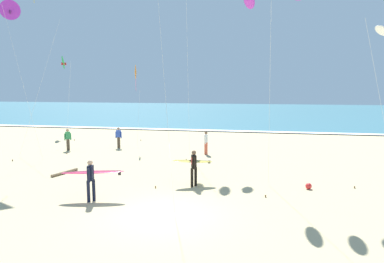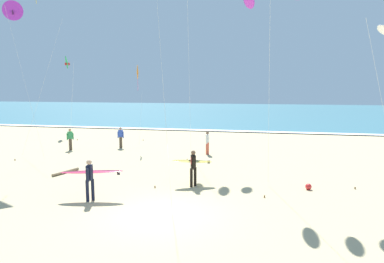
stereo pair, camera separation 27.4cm
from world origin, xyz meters
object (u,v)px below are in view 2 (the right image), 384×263
at_px(bystander_white_top, 207,143).
at_px(driftwood_log, 66,172).
at_px(kite_diamond_amber_low, 138,76).
at_px(bystander_blue_top, 121,137).
at_px(bystander_green_top, 70,139).
at_px(surfer_trailing, 193,164).
at_px(kite_delta_violet_close, 13,11).
at_px(kite_delta_emerald_extra, 67,63).
at_px(beach_ball, 308,187).
at_px(surfer_lead, 91,175).

bearing_deg(bystander_white_top, driftwood_log, -134.07).
bearing_deg(kite_diamond_amber_low, bystander_blue_top, -161.46).
bearing_deg(bystander_blue_top, bystander_green_top, -153.22).
bearing_deg(surfer_trailing, kite_delta_violet_close, 161.52).
bearing_deg(kite_delta_emerald_extra, bystander_blue_top, -38.10).
bearing_deg(bystander_blue_top, surfer_trailing, -49.29).
relative_size(kite_diamond_amber_low, kite_delta_violet_close, 0.62).
height_order(surfer_trailing, kite_delta_emerald_extra, kite_delta_emerald_extra).
relative_size(bystander_white_top, beach_ball, 5.68).
relative_size(surfer_lead, bystander_blue_top, 1.66).
bearing_deg(bystander_white_top, surfer_lead, -106.26).
bearing_deg(kite_diamond_amber_low, bystander_green_top, -155.50).
bearing_deg(surfer_lead, bystander_green_top, 125.48).
relative_size(surfer_trailing, bystander_green_top, 1.24).
xyz_separation_m(kite_delta_emerald_extra, bystander_blue_top, (8.25, -6.47, -6.13)).
height_order(beach_ball, driftwood_log, beach_ball).
distance_m(kite_delta_violet_close, bystander_blue_top, 10.87).
distance_m(kite_delta_emerald_extra, bystander_white_top, 17.99).
relative_size(kite_diamond_amber_low, bystander_white_top, 3.91).
bearing_deg(bystander_blue_top, beach_ball, -32.89).
distance_m(surfer_trailing, bystander_white_top, 7.59).
xyz_separation_m(bystander_green_top, driftwood_log, (3.55, -6.24, -0.74)).
relative_size(surfer_trailing, driftwood_log, 1.15).
distance_m(surfer_trailing, beach_ball, 5.33).
bearing_deg(surfer_trailing, beach_ball, 5.07).
xyz_separation_m(kite_diamond_amber_low, bystander_blue_top, (-1.31, -0.44, -4.64)).
height_order(bystander_blue_top, driftwood_log, bystander_blue_top).
xyz_separation_m(surfer_trailing, bystander_blue_top, (-7.46, 8.67, -0.23)).
distance_m(surfer_trailing, bystander_green_top, 12.81).
relative_size(surfer_lead, kite_delta_violet_close, 0.26).
height_order(surfer_trailing, driftwood_log, surfer_trailing).
bearing_deg(surfer_lead, bystander_white_top, 73.74).
distance_m(kite_delta_emerald_extra, driftwood_log, 18.07).
bearing_deg(kite_delta_violet_close, bystander_blue_top, 41.89).
relative_size(kite_delta_emerald_extra, driftwood_log, 4.44).
bearing_deg(beach_ball, driftwood_log, 178.45).
height_order(bystander_green_top, beach_ball, bystander_green_top).
distance_m(kite_delta_violet_close, driftwood_log, 11.21).
bearing_deg(surfer_lead, driftwood_log, 133.80).
height_order(surfer_trailing, kite_delta_violet_close, kite_delta_violet_close).
relative_size(kite_diamond_amber_low, bystander_green_top, 3.91).
bearing_deg(bystander_white_top, bystander_blue_top, 170.80).
height_order(surfer_lead, kite_delta_emerald_extra, kite_delta_emerald_extra).
distance_m(surfer_lead, kite_diamond_amber_low, 13.00).
xyz_separation_m(bystander_blue_top, driftwood_log, (0.32, -7.87, -0.74)).
distance_m(kite_delta_violet_close, bystander_green_top, 9.17).
height_order(surfer_lead, surfer_trailing, same).
xyz_separation_m(bystander_blue_top, beach_ball, (12.70, -8.21, -0.67)).
bearing_deg(bystander_green_top, surfer_lead, -54.52).
relative_size(bystander_green_top, bystander_blue_top, 1.00).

